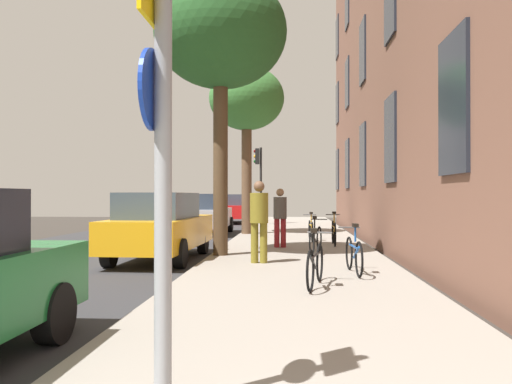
% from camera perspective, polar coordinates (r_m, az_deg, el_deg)
% --- Properties ---
extents(ground_plane, '(41.80, 41.80, 0.00)m').
position_cam_1_polar(ground_plane, '(16.39, -8.02, -5.86)').
color(ground_plane, '#332D28').
extents(road_asphalt, '(7.00, 38.00, 0.01)m').
position_cam_1_polar(road_asphalt, '(16.95, -15.02, -5.66)').
color(road_asphalt, '#2D2D30').
rests_on(road_asphalt, ground).
extents(sidewalk, '(4.20, 38.00, 0.12)m').
position_cam_1_polar(sidewalk, '(16.03, 4.37, -5.78)').
color(sidewalk, gray).
rests_on(sidewalk, ground).
extents(sign_post, '(0.16, 0.60, 3.22)m').
position_cam_1_polar(sign_post, '(3.61, -10.58, 6.76)').
color(sign_post, gray).
rests_on(sign_post, sidewalk).
extents(traffic_light, '(0.43, 0.24, 3.89)m').
position_cam_1_polar(traffic_light, '(26.28, 0.32, 2.25)').
color(traffic_light, black).
rests_on(traffic_light, sidewalk).
extents(tree_near, '(3.23, 3.23, 6.81)m').
position_cam_1_polar(tree_near, '(13.18, -3.93, 16.96)').
color(tree_near, '#4C3823').
rests_on(tree_near, sidewalk).
extents(tree_far, '(2.85, 2.85, 6.36)m').
position_cam_1_polar(tree_far, '(19.92, -1.04, 10.03)').
color(tree_far, brown).
rests_on(tree_far, sidewalk).
extents(bicycle_0, '(0.48, 1.64, 0.93)m').
position_cam_1_polar(bicycle_0, '(8.33, 6.54, -7.86)').
color(bicycle_0, black).
rests_on(bicycle_0, sidewalk).
extents(bicycle_1, '(0.42, 1.66, 0.93)m').
position_cam_1_polar(bicycle_1, '(9.80, 10.74, -6.73)').
color(bicycle_1, black).
rests_on(bicycle_1, sidewalk).
extents(bicycle_2, '(0.52, 1.66, 0.94)m').
position_cam_1_polar(bicycle_2, '(13.04, 6.59, -5.14)').
color(bicycle_2, black).
rests_on(bicycle_2, sidewalk).
extents(bicycle_3, '(0.42, 1.67, 0.98)m').
position_cam_1_polar(bicycle_3, '(15.26, 8.58, -4.38)').
color(bicycle_3, black).
rests_on(bicycle_3, sidewalk).
extents(bicycle_4, '(0.42, 1.72, 0.92)m').
position_cam_1_polar(bicycle_4, '(16.66, 6.07, -4.13)').
color(bicycle_4, black).
rests_on(bicycle_4, sidewalk).
extents(pedestrian_0, '(0.55, 0.55, 1.76)m').
position_cam_1_polar(pedestrian_0, '(11.09, 0.34, -2.67)').
color(pedestrian_0, olive).
rests_on(pedestrian_0, sidewalk).
extents(pedestrian_1, '(0.37, 0.37, 1.64)m').
position_cam_1_polar(pedestrian_1, '(14.42, 2.67, -2.41)').
color(pedestrian_1, maroon).
rests_on(pedestrian_1, sidewalk).
extents(car_1, '(1.83, 4.45, 1.62)m').
position_cam_1_polar(car_1, '(12.66, -10.48, -3.66)').
color(car_1, orange).
rests_on(car_1, road_asphalt).
extents(car_2, '(1.89, 4.23, 1.62)m').
position_cam_1_polar(car_2, '(20.87, -5.46, -2.38)').
color(car_2, '#B7B7BC').
rests_on(car_2, road_asphalt).
extents(car_3, '(2.02, 4.36, 1.62)m').
position_cam_1_polar(car_3, '(29.11, -2.64, -1.81)').
color(car_3, red).
rests_on(car_3, road_asphalt).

